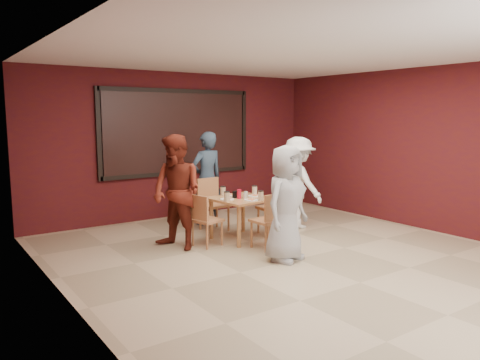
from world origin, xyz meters
TOP-DOWN VIEW (x-y plane):
  - floor at (0.00, 0.00)m, footprint 7.00×7.00m
  - window_blinds at (0.00, 3.45)m, footprint 3.00×0.02m
  - dining_table at (-0.02, 1.31)m, footprint 0.94×0.94m
  - chair_front at (0.01, 0.60)m, footprint 0.43×0.43m
  - chair_back at (-0.07, 2.13)m, footprint 0.45×0.45m
  - chair_left at (-0.73, 1.28)m, footprint 0.46×0.46m
  - chair_right at (0.67, 1.26)m, footprint 0.47×0.47m
  - diner_front at (-0.16, 0.07)m, footprint 0.89×0.71m
  - diner_back at (0.09, 2.54)m, footprint 0.63×0.42m
  - diner_left at (-1.10, 1.42)m, footprint 0.88×0.99m
  - diner_right at (1.27, 1.40)m, footprint 0.63×1.06m

SIDE VIEW (x-z plane):
  - floor at x=0.00m, z-range 0.00..0.00m
  - chair_left at x=-0.73m, z-range 0.05..0.85m
  - chair_front at x=0.01m, z-range 0.06..0.90m
  - chair_back at x=-0.07m, z-range 0.06..0.95m
  - chair_right at x=0.67m, z-range 0.06..0.96m
  - dining_table at x=-0.02m, z-range 0.19..1.01m
  - diner_front at x=-0.16m, z-range 0.00..1.58m
  - diner_right at x=1.27m, z-range 0.00..1.60m
  - diner_back at x=0.09m, z-range 0.00..1.69m
  - diner_left at x=-1.10m, z-range 0.00..1.71m
  - window_blinds at x=0.00m, z-range 0.90..2.40m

